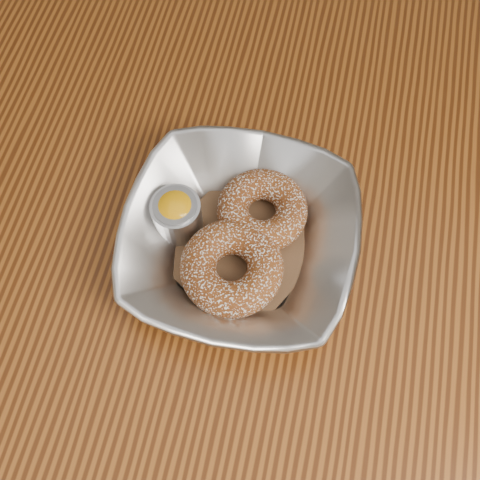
% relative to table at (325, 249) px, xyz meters
% --- Properties ---
extents(ground_plane, '(4.00, 4.00, 0.00)m').
position_rel_table_xyz_m(ground_plane, '(0.00, 0.00, -0.65)').
color(ground_plane, '#565659').
rests_on(ground_plane, ground).
extents(table, '(1.20, 0.80, 0.75)m').
position_rel_table_xyz_m(table, '(0.00, 0.00, 0.00)').
color(table, '#673411').
rests_on(table, ground_plane).
extents(serving_bowl, '(0.24, 0.24, 0.06)m').
position_rel_table_xyz_m(serving_bowl, '(-0.10, -0.07, 0.13)').
color(serving_bowl, '#B7B9BE').
rests_on(serving_bowl, table).
extents(parchment, '(0.20, 0.20, 0.00)m').
position_rel_table_xyz_m(parchment, '(-0.10, -0.07, 0.11)').
color(parchment, brown).
rests_on(parchment, table).
extents(donut_back, '(0.11, 0.11, 0.03)m').
position_rel_table_xyz_m(donut_back, '(-0.08, -0.03, 0.13)').
color(donut_back, brown).
rests_on(donut_back, parchment).
extents(donut_front, '(0.15, 0.15, 0.04)m').
position_rel_table_xyz_m(donut_front, '(-0.10, -0.10, 0.13)').
color(donut_front, brown).
rests_on(donut_front, parchment).
extents(ramekin, '(0.05, 0.05, 0.05)m').
position_rel_table_xyz_m(ramekin, '(-0.17, -0.06, 0.13)').
color(ramekin, '#B7B9BE').
rests_on(ramekin, table).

